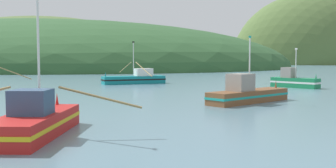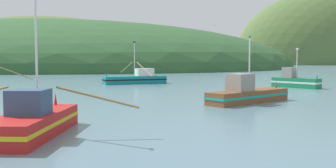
{
  "view_description": "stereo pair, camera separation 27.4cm",
  "coord_description": "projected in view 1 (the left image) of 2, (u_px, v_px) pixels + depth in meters",
  "views": [
    {
      "loc": [
        13.53,
        -9.93,
        4.01
      ],
      "look_at": [
        4.92,
        27.05,
        1.4
      ],
      "focal_mm": 41.67,
      "sensor_mm": 36.0,
      "label": 1
    },
    {
      "loc": [
        13.79,
        -9.87,
        4.01
      ],
      "look_at": [
        4.92,
        27.05,
        1.4
      ],
      "focal_mm": 41.67,
      "sensor_mm": 36.0,
      "label": 2
    }
  ],
  "objects": [
    {
      "name": "fishing_boat_red",
      "position": [
        35.0,
        121.0,
        19.81
      ],
      "size": [
        10.76,
        8.2,
        7.58
      ],
      "rotation": [
        0.0,
        0.0,
        1.77
      ],
      "color": "red",
      "rests_on": "ground"
    },
    {
      "name": "fishing_boat_brown",
      "position": [
        247.0,
        94.0,
        34.45
      ],
      "size": [
        7.1,
        8.8,
        5.91
      ],
      "rotation": [
        0.0,
        0.0,
        0.95
      ],
      "color": "brown",
      "rests_on": "ground"
    },
    {
      "name": "hill_far_center",
      "position": [
        45.0,
        66.0,
        173.59
      ],
      "size": [
        210.76,
        168.61,
        39.1
      ],
      "primitive_type": "ellipsoid",
      "color": "#2D562D",
      "rests_on": "ground"
    },
    {
      "name": "fishing_boat_green",
      "position": [
        294.0,
        81.0,
        51.72
      ],
      "size": [
        6.29,
        5.01,
        5.22
      ],
      "rotation": [
        0.0,
        0.0,
        5.7
      ],
      "color": "#197A47",
      "rests_on": "ground"
    },
    {
      "name": "fishing_boat_teal",
      "position": [
        135.0,
        79.0,
        59.15
      ],
      "size": [
        9.33,
        12.89,
        6.4
      ],
      "rotation": [
        0.0,
        0.0,
        3.77
      ],
      "color": "#147F84",
      "rests_on": "ground"
    },
    {
      "name": "hill_far_right",
      "position": [
        38.0,
        63.0,
        277.2
      ],
      "size": [
        186.65,
        149.32,
        64.92
      ],
      "primitive_type": "ellipsoid",
      "color": "#516B38",
      "rests_on": "ground"
    },
    {
      "name": "hill_mid_left",
      "position": [
        303.0,
        64.0,
        228.44
      ],
      "size": [
        83.94,
        67.15,
        81.23
      ],
      "primitive_type": "ellipsoid",
      "color": "#516B38",
      "rests_on": "ground"
    }
  ]
}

